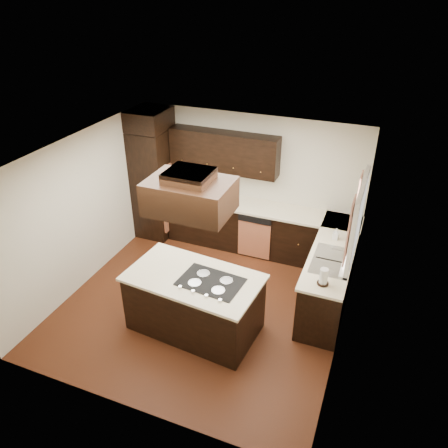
% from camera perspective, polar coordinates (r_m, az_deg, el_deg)
% --- Properties ---
extents(floor, '(4.20, 4.20, 0.02)m').
position_cam_1_polar(floor, '(7.09, -2.58, -10.29)').
color(floor, '#612D15').
rests_on(floor, ground).
extents(ceiling, '(4.20, 4.20, 0.02)m').
position_cam_1_polar(ceiling, '(5.79, -3.15, 9.14)').
color(ceiling, white).
rests_on(ceiling, ground).
extents(wall_back, '(4.20, 0.02, 2.50)m').
position_cam_1_polar(wall_back, '(8.09, 3.30, 5.70)').
color(wall_back, beige).
rests_on(wall_back, ground).
extents(wall_front, '(4.20, 0.02, 2.50)m').
position_cam_1_polar(wall_front, '(4.90, -13.25, -13.55)').
color(wall_front, beige).
rests_on(wall_front, ground).
extents(wall_left, '(0.02, 4.20, 2.50)m').
position_cam_1_polar(wall_left, '(7.38, -17.98, 1.67)').
color(wall_left, beige).
rests_on(wall_left, ground).
extents(wall_right, '(0.02, 4.20, 2.50)m').
position_cam_1_polar(wall_right, '(5.93, 16.22, -5.41)').
color(wall_right, beige).
rests_on(wall_right, ground).
extents(oven_column, '(0.65, 0.75, 2.12)m').
position_cam_1_polar(oven_column, '(8.52, -9.06, 5.23)').
color(oven_column, black).
rests_on(oven_column, floor).
extents(wall_oven_face, '(0.05, 0.62, 0.78)m').
position_cam_1_polar(wall_oven_face, '(8.33, -7.00, 5.27)').
color(wall_oven_face, '#BF6C47').
rests_on(wall_oven_face, oven_column).
extents(base_cabinets_back, '(2.93, 0.60, 0.88)m').
position_cam_1_polar(base_cabinets_back, '(8.19, 2.67, -0.34)').
color(base_cabinets_back, black).
rests_on(base_cabinets_back, floor).
extents(base_cabinets_right, '(0.60, 2.40, 0.88)m').
position_cam_1_polar(base_cabinets_right, '(7.14, 13.78, -6.34)').
color(base_cabinets_right, black).
rests_on(base_cabinets_right, floor).
extents(countertop_back, '(2.93, 0.63, 0.04)m').
position_cam_1_polar(countertop_back, '(7.96, 2.71, 2.47)').
color(countertop_back, '#F3E6C1').
rests_on(countertop_back, base_cabinets_back).
extents(countertop_right, '(0.63, 2.40, 0.04)m').
position_cam_1_polar(countertop_right, '(6.89, 14.12, -3.22)').
color(countertop_right, '#F3E6C1').
rests_on(countertop_right, base_cabinets_right).
extents(upper_cabinets, '(2.00, 0.34, 0.72)m').
position_cam_1_polar(upper_cabinets, '(7.86, -0.02, 9.41)').
color(upper_cabinets, black).
rests_on(upper_cabinets, wall_back).
extents(dishwasher_front, '(0.60, 0.05, 0.72)m').
position_cam_1_polar(dishwasher_front, '(7.90, 3.96, -2.01)').
color(dishwasher_front, '#BF6C47').
rests_on(dishwasher_front, floor).
extents(window_frame, '(0.06, 1.32, 1.12)m').
position_cam_1_polar(window_frame, '(6.19, 17.02, 0.46)').
color(window_frame, silver).
rests_on(window_frame, wall_right).
extents(window_pane, '(0.00, 1.20, 1.00)m').
position_cam_1_polar(window_pane, '(6.19, 17.28, 0.41)').
color(window_pane, white).
rests_on(window_pane, wall_right).
extents(curtain_left, '(0.02, 0.34, 0.90)m').
position_cam_1_polar(curtain_left, '(5.80, 16.03, -0.89)').
color(curtain_left, beige).
rests_on(curtain_left, wall_right).
extents(curtain_right, '(0.02, 0.34, 0.90)m').
position_cam_1_polar(curtain_right, '(6.55, 17.00, 2.61)').
color(curtain_right, beige).
rests_on(curtain_right, wall_right).
extents(sink_rim, '(0.52, 0.84, 0.01)m').
position_cam_1_polar(sink_rim, '(6.58, 13.78, -4.63)').
color(sink_rim, silver).
rests_on(sink_rim, countertop_right).
extents(island, '(1.88, 1.14, 0.88)m').
position_cam_1_polar(island, '(6.39, -3.87, -10.33)').
color(island, black).
rests_on(island, floor).
extents(island_top, '(1.95, 1.21, 0.04)m').
position_cam_1_polar(island_top, '(6.10, -4.02, -7.02)').
color(island_top, '#F3E6C1').
rests_on(island_top, island).
extents(cooktop, '(0.90, 0.64, 0.01)m').
position_cam_1_polar(cooktop, '(5.98, -1.76, -7.55)').
color(cooktop, black).
rests_on(cooktop, island_top).
extents(range_hood, '(1.05, 0.72, 0.42)m').
position_cam_1_polar(range_hood, '(5.44, -4.48, 3.63)').
color(range_hood, black).
rests_on(range_hood, ceiling).
extents(hood_duct, '(0.55, 0.50, 0.13)m').
position_cam_1_polar(hood_duct, '(5.32, -4.59, 6.29)').
color(hood_duct, black).
rests_on(hood_duct, ceiling).
extents(blender_base, '(0.15, 0.15, 0.10)m').
position_cam_1_polar(blender_base, '(8.27, -4.46, 4.05)').
color(blender_base, silver).
rests_on(blender_base, countertop_back).
extents(blender_pitcher, '(0.13, 0.13, 0.26)m').
position_cam_1_polar(blender_pitcher, '(8.19, -4.51, 5.18)').
color(blender_pitcher, silver).
rests_on(blender_pitcher, blender_base).
extents(spice_rack, '(0.36, 0.22, 0.30)m').
position_cam_1_polar(spice_rack, '(8.05, -1.58, 4.17)').
color(spice_rack, black).
rests_on(spice_rack, countertop_back).
extents(mixing_bowl, '(0.31, 0.31, 0.06)m').
position_cam_1_polar(mixing_bowl, '(8.43, -5.93, 4.37)').
color(mixing_bowl, silver).
rests_on(mixing_bowl, countertop_back).
extents(soap_bottle, '(0.10, 0.10, 0.19)m').
position_cam_1_polar(soap_bottle, '(7.06, 14.42, -1.27)').
color(soap_bottle, silver).
rests_on(soap_bottle, countertop_right).
extents(paper_towel, '(0.13, 0.13, 0.24)m').
position_cam_1_polar(paper_towel, '(6.02, 12.88, -6.74)').
color(paper_towel, silver).
rests_on(paper_towel, countertop_right).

